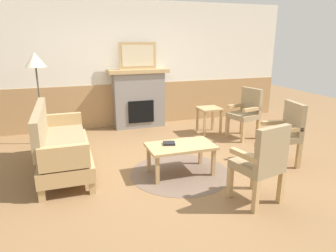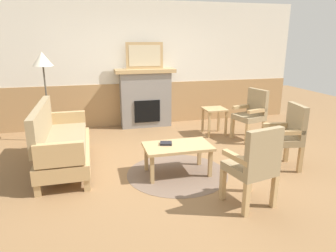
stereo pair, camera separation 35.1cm
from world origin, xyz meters
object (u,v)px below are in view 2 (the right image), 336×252
coffee_table (178,149)px  couch (61,143)px  book_on_table (166,143)px  armchair_front_left (254,163)px  armchair_near_fireplace (287,134)px  armchair_by_window_left (252,112)px  framed_picture (145,56)px  floor_lamp_by_couch (43,65)px  fireplace (146,97)px  side_table (214,114)px

coffee_table → couch: bearing=158.6°
book_on_table → armchair_front_left: armchair_front_left is taller
book_on_table → armchair_front_left: 1.37m
armchair_near_fireplace → armchair_by_window_left: same height
framed_picture → armchair_by_window_left: framed_picture is taller
couch → floor_lamp_by_couch: bearing=103.2°
fireplace → floor_lamp_by_couch: floor_lamp_by_couch is taller
fireplace → armchair_near_fireplace: 3.25m
book_on_table → couch: bearing=159.1°
book_on_table → armchair_front_left: size_ratio=0.17×
framed_picture → floor_lamp_by_couch: 2.06m
fireplace → book_on_table: 2.56m
framed_picture → floor_lamp_by_couch: (-1.98, -0.59, -0.11)m
coffee_table → armchair_front_left: size_ratio=0.98×
book_on_table → side_table: size_ratio=0.30×
side_table → floor_lamp_by_couch: size_ratio=0.33×
armchair_by_window_left → fireplace: bearing=141.5°
armchair_front_left → side_table: size_ratio=1.78×
coffee_table → armchair_by_window_left: armchair_by_window_left is taller
side_table → floor_lamp_by_couch: (-3.22, 0.39, 1.02)m
book_on_table → armchair_by_window_left: armchair_by_window_left is taller
couch → side_table: 3.06m
armchair_front_left → fireplace: bearing=98.9°
coffee_table → armchair_near_fireplace: (1.65, -0.19, 0.15)m
book_on_table → side_table: 2.10m
book_on_table → armchair_near_fireplace: 1.82m
couch → armchair_front_left: bearing=-37.5°
armchair_by_window_left → side_table: 0.75m
book_on_table → armchair_front_left: bearing=-56.9°
floor_lamp_by_couch → armchair_front_left: bearing=-50.5°
book_on_table → armchair_near_fireplace: size_ratio=0.17×
armchair_near_fireplace → floor_lamp_by_couch: size_ratio=0.58×
framed_picture → armchair_by_window_left: size_ratio=0.82×
fireplace → side_table: (1.24, -0.98, -0.22)m
coffee_table → book_on_table: bearing=153.5°
side_table → floor_lamp_by_couch: bearing=173.0°
framed_picture → side_table: 1.94m
armchair_near_fireplace → couch: bearing=165.9°
fireplace → coffee_table: 2.63m
framed_picture → book_on_table: size_ratio=4.80×
armchair_front_left → floor_lamp_by_couch: size_ratio=0.58×
armchair_front_left → framed_picture: bearing=98.9°
book_on_table → side_table: side_table is taller
coffee_table → armchair_by_window_left: bearing=32.6°
fireplace → armchair_near_fireplace: (1.63, -2.80, -0.11)m
armchair_front_left → side_table: bearing=76.2°
fireplace → couch: bearing=-129.8°
coffee_table → book_on_table: book_on_table is taller
couch → armchair_near_fireplace: (3.28, -0.82, 0.14)m
fireplace → armchair_front_left: 3.74m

